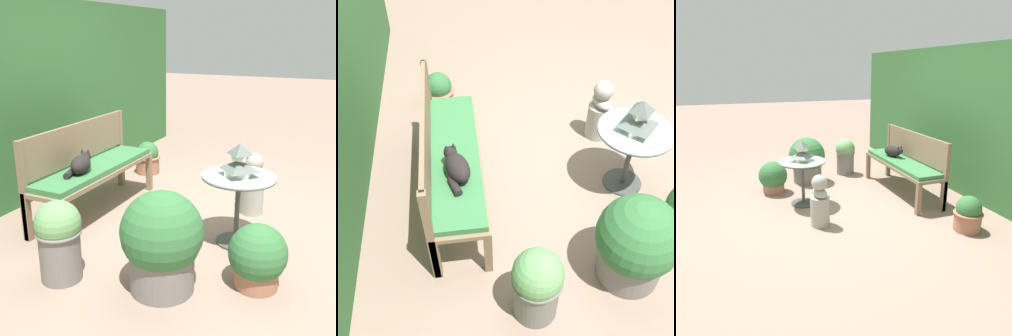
# 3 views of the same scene
# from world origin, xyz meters

# --- Properties ---
(ground) EXTENTS (30.00, 30.00, 0.00)m
(ground) POSITION_xyz_m (0.00, 0.00, 0.00)
(ground) COLOR gray
(foliage_hedge_back) EXTENTS (6.40, 0.89, 2.18)m
(foliage_hedge_back) POSITION_xyz_m (0.00, 2.43, 1.09)
(foliage_hedge_back) COLOR #336633
(foliage_hedge_back) RESTS_ON ground
(garden_bench) EXTENTS (1.67, 0.44, 0.51)m
(garden_bench) POSITION_xyz_m (-0.19, 1.17, 0.44)
(garden_bench) COLOR #7F664C
(garden_bench) RESTS_ON ground
(bench_backrest) EXTENTS (1.67, 0.06, 0.93)m
(bench_backrest) POSITION_xyz_m (-0.19, 1.37, 0.68)
(bench_backrest) COLOR #7F664C
(bench_backrest) RESTS_ON ground
(cat) EXTENTS (0.43, 0.26, 0.20)m
(cat) POSITION_xyz_m (-0.45, 1.16, 0.60)
(cat) COLOR black
(cat) RESTS_ON garden_bench
(patio_table) EXTENTS (0.64, 0.64, 0.63)m
(patio_table) POSITION_xyz_m (-0.24, -0.35, 0.50)
(patio_table) COLOR #424742
(patio_table) RESTS_ON ground
(pagoda_birdhouse) EXTENTS (0.27, 0.27, 0.29)m
(pagoda_birdhouse) POSITION_xyz_m (-0.24, -0.35, 0.76)
(pagoda_birdhouse) COLOR silver
(pagoda_birdhouse) RESTS_ON patio_table
(garden_bust) EXTENTS (0.29, 0.24, 0.65)m
(garden_bust) POSITION_xyz_m (0.47, -0.30, 0.30)
(garden_bust) COLOR #A39E93
(garden_bust) RESTS_ON ground
(potted_plant_bench_right) EXTENTS (0.35, 0.35, 0.43)m
(potted_plant_bench_right) POSITION_xyz_m (1.18, 1.30, 0.20)
(potted_plant_bench_right) COLOR #9E664C
(potted_plant_bench_right) RESTS_ON ground
(potted_plant_table_near) EXTENTS (0.60, 0.60, 0.76)m
(potted_plant_table_near) POSITION_xyz_m (-1.17, -0.06, 0.38)
(potted_plant_table_near) COLOR slate
(potted_plant_table_near) RESTS_ON ground
(potted_plant_patio_mid) EXTENTS (0.43, 0.43, 0.49)m
(potted_plant_patio_mid) POSITION_xyz_m (-0.84, -0.68, 0.24)
(potted_plant_patio_mid) COLOR #9E664C
(potted_plant_patio_mid) RESTS_ON ground
(potted_plant_table_far) EXTENTS (0.35, 0.35, 0.63)m
(potted_plant_table_far) POSITION_xyz_m (-1.37, 0.69, 0.34)
(potted_plant_table_far) COLOR slate
(potted_plant_table_far) RESTS_ON ground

